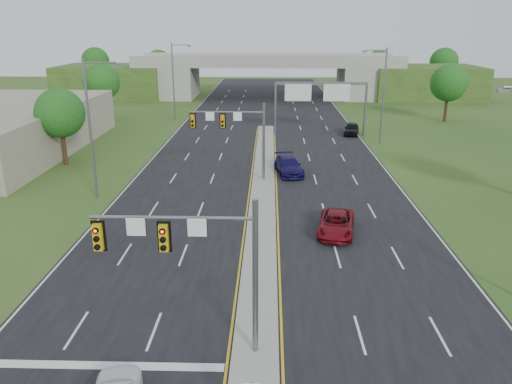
{
  "coord_description": "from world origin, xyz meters",
  "views": [
    {
      "loc": [
        0.54,
        -18.02,
        13.34
      ],
      "look_at": [
        -0.34,
        12.83,
        3.0
      ],
      "focal_mm": 35.0,
      "sensor_mm": 36.0,
      "label": 1
    }
  ],
  "objects_px": {
    "signal_mast_near": "(198,253)",
    "signal_mast_far": "(238,129)",
    "overpass": "(268,79)",
    "car_far_c": "(352,129)",
    "car_far_a": "(336,224)",
    "car_far_b": "(289,166)",
    "sign_gantry": "(320,94)"
  },
  "relations": [
    {
      "from": "overpass",
      "to": "car_far_c",
      "type": "height_order",
      "value": "overpass"
    },
    {
      "from": "signal_mast_near",
      "to": "sign_gantry",
      "type": "bearing_deg",
      "value": 78.75
    },
    {
      "from": "signal_mast_far",
      "to": "overpass",
      "type": "relative_size",
      "value": 0.09
    },
    {
      "from": "signal_mast_far",
      "to": "car_far_c",
      "type": "distance_m",
      "value": 24.74
    },
    {
      "from": "car_far_a",
      "to": "car_far_b",
      "type": "xyz_separation_m",
      "value": [
        -2.72,
        14.19,
        0.08
      ]
    },
    {
      "from": "car_far_b",
      "to": "car_far_c",
      "type": "height_order",
      "value": "car_far_b"
    },
    {
      "from": "signal_mast_near",
      "to": "car_far_a",
      "type": "relative_size",
      "value": 1.42
    },
    {
      "from": "sign_gantry",
      "to": "car_far_a",
      "type": "bearing_deg",
      "value": -92.94
    },
    {
      "from": "car_far_b",
      "to": "car_far_c",
      "type": "distance_m",
      "value": 20.06
    },
    {
      "from": "signal_mast_far",
      "to": "sign_gantry",
      "type": "height_order",
      "value": "signal_mast_far"
    },
    {
      "from": "signal_mast_near",
      "to": "car_far_b",
      "type": "relative_size",
      "value": 1.32
    },
    {
      "from": "car_far_a",
      "to": "car_far_b",
      "type": "height_order",
      "value": "car_far_b"
    },
    {
      "from": "signal_mast_near",
      "to": "car_far_a",
      "type": "xyz_separation_m",
      "value": [
        7.32,
        13.22,
        -4.02
      ]
    },
    {
      "from": "signal_mast_near",
      "to": "signal_mast_far",
      "type": "height_order",
      "value": "same"
    },
    {
      "from": "signal_mast_far",
      "to": "sign_gantry",
      "type": "xyz_separation_m",
      "value": [
        8.95,
        19.99,
        0.51
      ]
    },
    {
      "from": "signal_mast_near",
      "to": "overpass",
      "type": "xyz_separation_m",
      "value": [
        2.26,
        80.07,
        -1.17
      ]
    },
    {
      "from": "overpass",
      "to": "car_far_b",
      "type": "relative_size",
      "value": 15.11
    },
    {
      "from": "car_far_a",
      "to": "car_far_c",
      "type": "relative_size",
      "value": 1.14
    },
    {
      "from": "signal_mast_far",
      "to": "overpass",
      "type": "distance_m",
      "value": 55.13
    },
    {
      "from": "car_far_a",
      "to": "signal_mast_far",
      "type": "bearing_deg",
      "value": 132.43
    },
    {
      "from": "car_far_c",
      "to": "car_far_a",
      "type": "bearing_deg",
      "value": -88.63
    },
    {
      "from": "sign_gantry",
      "to": "car_far_a",
      "type": "distance_m",
      "value": 32.14
    },
    {
      "from": "signal_mast_near",
      "to": "sign_gantry",
      "type": "xyz_separation_m",
      "value": [
        8.95,
        44.99,
        0.51
      ]
    },
    {
      "from": "signal_mast_near",
      "to": "overpass",
      "type": "height_order",
      "value": "overpass"
    },
    {
      "from": "signal_mast_near",
      "to": "signal_mast_far",
      "type": "xyz_separation_m",
      "value": [
        0.0,
        25.0,
        0.0
      ]
    },
    {
      "from": "sign_gantry",
      "to": "signal_mast_near",
      "type": "bearing_deg",
      "value": -101.25
    },
    {
      "from": "car_far_b",
      "to": "car_far_c",
      "type": "relative_size",
      "value": 1.22
    },
    {
      "from": "sign_gantry",
      "to": "car_far_b",
      "type": "xyz_separation_m",
      "value": [
        -4.35,
        -17.58,
        -4.45
      ]
    },
    {
      "from": "overpass",
      "to": "car_far_b",
      "type": "height_order",
      "value": "overpass"
    },
    {
      "from": "car_far_c",
      "to": "sign_gantry",
      "type": "bearing_deg",
      "value": -161.38
    },
    {
      "from": "car_far_a",
      "to": "car_far_b",
      "type": "relative_size",
      "value": 0.93
    },
    {
      "from": "overpass",
      "to": "car_far_c",
      "type": "relative_size",
      "value": 18.39
    }
  ]
}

